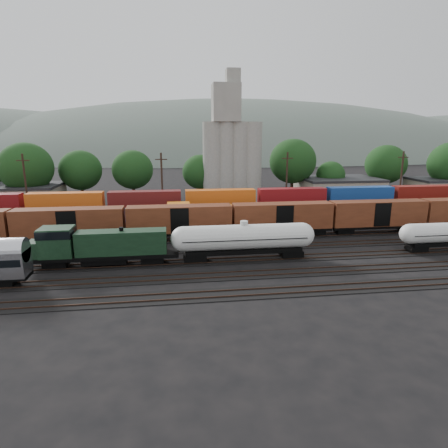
{
  "coord_description": "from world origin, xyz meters",
  "views": [
    {
      "loc": [
        -9.83,
        -48.53,
        15.15
      ],
      "look_at": [
        -3.02,
        2.0,
        3.0
      ],
      "focal_mm": 30.0,
      "sensor_mm": 36.0,
      "label": 1
    }
  ],
  "objects": [
    {
      "name": "ground",
      "position": [
        0.0,
        0.0,
        0.0
      ],
      "size": [
        600.0,
        600.0,
        0.0
      ],
      "primitive_type": "plane",
      "color": "black"
    },
    {
      "name": "tracks",
      "position": [
        0.0,
        0.0,
        0.05
      ],
      "size": [
        180.0,
        33.2,
        0.2
      ],
      "color": "black",
      "rests_on": "ground"
    },
    {
      "name": "green_locomotive",
      "position": [
        -19.11,
        -5.0,
        2.61
      ],
      "size": [
        17.27,
        3.05,
        4.57
      ],
      "color": "black",
      "rests_on": "ground"
    },
    {
      "name": "tank_car_a",
      "position": [
        -1.51,
        -5.0,
        2.77
      ],
      "size": [
        17.86,
        3.2,
        4.68
      ],
      "color": "silver",
      "rests_on": "ground"
    },
    {
      "name": "orange_locomotive",
      "position": [
        -4.78,
        10.0,
        2.52
      ],
      "size": [
        17.68,
        2.95,
        4.42
      ],
      "color": "black",
      "rests_on": "ground"
    },
    {
      "name": "boxcar_string",
      "position": [
        13.95,
        5.0,
        3.12
      ],
      "size": [
        184.4,
        2.9,
        4.2
      ],
      "color": "black",
      "rests_on": "ground"
    },
    {
      "name": "container_wall",
      "position": [
        -1.67,
        15.0,
        2.86
      ],
      "size": [
        178.4,
        2.6,
        5.8
      ],
      "color": "black",
      "rests_on": "ground"
    },
    {
      "name": "grain_silo",
      "position": [
        3.28,
        36.0,
        11.26
      ],
      "size": [
        13.4,
        5.0,
        29.0
      ],
      "color": "gray",
      "rests_on": "ground"
    },
    {
      "name": "industrial_sheds",
      "position": [
        6.63,
        35.25,
        2.56
      ],
      "size": [
        119.38,
        17.26,
        5.1
      ],
      "color": "#9E937F",
      "rests_on": "ground"
    },
    {
      "name": "tree_band",
      "position": [
        -10.2,
        37.33,
        7.98
      ],
      "size": [
        167.73,
        20.23,
        14.31
      ],
      "color": "black",
      "rests_on": "ground"
    },
    {
      "name": "utility_poles",
      "position": [
        0.0,
        22.0,
        6.21
      ],
      "size": [
        122.2,
        0.36,
        12.0
      ],
      "color": "black",
      "rests_on": "ground"
    },
    {
      "name": "distant_hills",
      "position": [
        23.92,
        260.0,
        -20.56
      ],
      "size": [
        860.0,
        286.0,
        130.0
      ],
      "color": "#59665B",
      "rests_on": "ground"
    }
  ]
}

